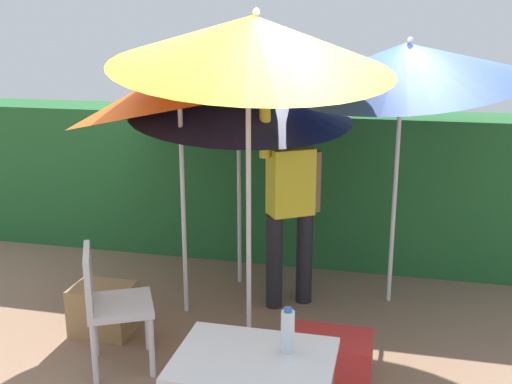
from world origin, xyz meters
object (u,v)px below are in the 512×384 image
umbrella_orange (177,89)px  chair_plastic (109,301)px  crate_cardboard (103,309)px  folding_table (254,373)px  umbrella_navy (241,96)px  umbrella_rainbow (252,42)px  umbrella_yellow (406,64)px  bottle_water (288,331)px  cooler_box (329,363)px  person_vendor (290,201)px

umbrella_orange → chair_plastic: (-0.20, -0.93, -1.36)m
crate_cardboard → folding_table: (1.54, -1.34, 0.46)m
umbrella_navy → chair_plastic: 2.14m
umbrella_rainbow → umbrella_yellow: umbrella_rainbow is taller
umbrella_orange → umbrella_yellow: 1.82m
umbrella_orange → bottle_water: 2.33m
umbrella_yellow → crate_cardboard: bearing=-153.6°
umbrella_navy → bottle_water: (0.88, -2.47, -0.89)m
bottle_water → cooler_box: bearing=81.4°
umbrella_orange → umbrella_navy: umbrella_orange is taller
umbrella_orange → folding_table: (1.04, -1.82, -1.22)m
umbrella_yellow → cooler_box: umbrella_yellow is taller
umbrella_orange → umbrella_yellow: size_ratio=0.93×
umbrella_rainbow → chair_plastic: (-0.89, -0.53, -1.73)m
umbrella_orange → cooler_box: 2.30m
umbrella_rainbow → cooler_box: 2.19m
person_vendor → crate_cardboard: bearing=-147.7°
person_vendor → folding_table: (0.21, -2.18, -0.28)m
umbrella_orange → folding_table: umbrella_orange is taller
person_vendor → umbrella_yellow: bearing=16.3°
cooler_box → crate_cardboard: size_ratio=1.20×
umbrella_rainbow → cooler_box: (0.63, -0.45, -2.05)m
umbrella_rainbow → umbrella_orange: bearing=149.8°
umbrella_rainbow → crate_cardboard: (-1.19, -0.07, -2.05)m
cooler_box → crate_cardboard: (-1.82, 0.38, 0.00)m
umbrella_yellow → chair_plastic: 2.90m
person_vendor → chair_plastic: size_ratio=2.11×
person_vendor → bottle_water: 2.12m
umbrella_rainbow → cooler_box: umbrella_rainbow is taller
umbrella_navy → chair_plastic: (-0.51, -1.68, -1.23)m
folding_table → crate_cardboard: bearing=138.9°
umbrella_yellow → cooler_box: 2.40m
crate_cardboard → bottle_water: bearing=-36.4°
umbrella_yellow → umbrella_navy: (-1.39, 0.13, -0.31)m
folding_table → umbrella_rainbow: bearing=103.8°
umbrella_rainbow → umbrella_navy: bearing=108.3°
person_vendor → umbrella_rainbow: bearing=-100.4°
umbrella_yellow → bottle_water: size_ratio=10.14×
umbrella_navy → bottle_water: 2.76m
cooler_box → folding_table: bearing=-106.4°
umbrella_yellow → umbrella_navy: bearing=174.7°
chair_plastic → bottle_water: size_ratio=3.71×
umbrella_orange → umbrella_navy: (0.31, 0.74, -0.13)m
umbrella_rainbow → folding_table: umbrella_rainbow is taller
umbrella_yellow → person_vendor: bearing=-163.7°
cooler_box → bottle_water: bottle_water is taller
umbrella_yellow → umbrella_rainbow: bearing=-134.7°
folding_table → bottle_water: bottle_water is taller
umbrella_navy → crate_cardboard: umbrella_navy is taller
umbrella_navy → umbrella_yellow: bearing=-5.3°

